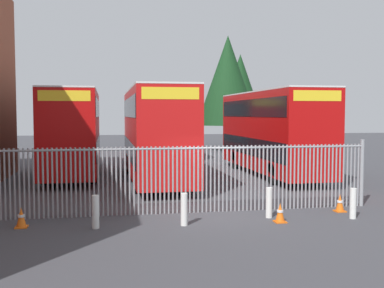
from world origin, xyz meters
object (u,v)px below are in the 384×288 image
(double_decker_bus_far_back, at_px, (159,125))
(bollard_near_right, at_px, (269,203))
(bollard_near_left, at_px, (96,212))
(bollard_far_right, at_px, (353,203))
(double_decker_bus_near_gate, at_px, (155,131))
(traffic_cone_by_gate, at_px, (280,213))
(double_decker_bus_behind_fence_left, at_px, (271,129))
(double_decker_bus_behind_fence_right, at_px, (74,129))
(bollard_center_front, at_px, (184,209))
(traffic_cone_near_kerb, at_px, (340,203))
(traffic_cone_mid_forecourt, at_px, (21,218))

(double_decker_bus_far_back, distance_m, bollard_near_right, 21.55)
(double_decker_bus_far_back, relative_size, bollard_near_left, 11.38)
(double_decker_bus_far_back, relative_size, bollard_far_right, 11.38)
(double_decker_bus_far_back, bearing_deg, double_decker_bus_near_gate, -97.31)
(double_decker_bus_near_gate, distance_m, bollard_near_right, 9.20)
(bollard_near_right, distance_m, traffic_cone_by_gate, 0.70)
(bollard_far_right, distance_m, traffic_cone_by_gate, 2.41)
(double_decker_bus_near_gate, relative_size, double_decker_bus_behind_fence_left, 1.00)
(bollard_near_right, bearing_deg, bollard_far_right, -13.56)
(double_decker_bus_near_gate, relative_size, double_decker_bus_behind_fence_right, 1.00)
(bollard_near_right, bearing_deg, double_decker_bus_behind_fence_left, 69.43)
(bollard_center_front, bearing_deg, double_decker_bus_behind_fence_right, 107.71)
(bollard_near_left, distance_m, traffic_cone_by_gate, 5.42)
(bollard_near_right, bearing_deg, traffic_cone_near_kerb, 8.76)
(double_decker_bus_behind_fence_left, relative_size, bollard_near_right, 11.38)
(double_decker_bus_near_gate, xyz_separation_m, bollard_near_left, (-2.65, -8.99, -1.95))
(double_decker_bus_behind_fence_right, distance_m, double_decker_bus_far_back, 11.30)
(bollard_near_left, height_order, traffic_cone_near_kerb, bollard_near_left)
(double_decker_bus_behind_fence_left, bearing_deg, traffic_cone_near_kerb, -96.29)
(traffic_cone_mid_forecourt, relative_size, traffic_cone_near_kerb, 1.00)
(double_decker_bus_near_gate, bearing_deg, double_decker_bus_behind_fence_right, 142.66)
(bollard_near_right, relative_size, traffic_cone_mid_forecourt, 1.61)
(double_decker_bus_behind_fence_right, xyz_separation_m, traffic_cone_by_gate, (6.78, -12.32, -2.13))
(double_decker_bus_behind_fence_left, relative_size, traffic_cone_by_gate, 18.32)
(double_decker_bus_far_back, distance_m, bollard_center_front, 22.12)
(double_decker_bus_behind_fence_left, distance_m, bollard_near_right, 10.56)
(double_decker_bus_near_gate, bearing_deg, double_decker_bus_far_back, 82.69)
(bollard_far_right, height_order, traffic_cone_by_gate, bollard_far_right)
(bollard_center_front, bearing_deg, traffic_cone_by_gate, -2.78)
(bollard_near_left, bearing_deg, double_decker_bus_near_gate, 73.55)
(double_decker_bus_behind_fence_left, bearing_deg, bollard_far_right, -96.28)
(bollard_near_left, height_order, bollard_near_right, same)
(double_decker_bus_far_back, height_order, traffic_cone_by_gate, double_decker_bus_far_back)
(bollard_center_front, bearing_deg, double_decker_bus_far_back, 85.37)
(double_decker_bus_behind_fence_left, bearing_deg, traffic_cone_mid_forecourt, -138.87)
(double_decker_bus_far_back, bearing_deg, bollard_center_front, -94.63)
(bollard_center_front, xyz_separation_m, traffic_cone_mid_forecourt, (-4.61, 0.60, -0.19))
(double_decker_bus_far_back, xyz_separation_m, traffic_cone_mid_forecourt, (-6.39, -21.36, -2.13))
(bollard_center_front, bearing_deg, bollard_far_right, -0.88)
(double_decker_bus_behind_fence_right, relative_size, traffic_cone_near_kerb, 18.32)
(bollard_center_front, distance_m, traffic_cone_near_kerb, 5.49)
(double_decker_bus_near_gate, distance_m, bollard_center_front, 9.32)
(bollard_near_left, xyz_separation_m, traffic_cone_near_kerb, (7.93, 0.81, -0.19))
(double_decker_bus_behind_fence_left, bearing_deg, bollard_center_front, -122.12)
(double_decker_bus_near_gate, distance_m, double_decker_bus_far_back, 12.95)
(double_decker_bus_behind_fence_right, relative_size, bollard_near_right, 11.38)
(traffic_cone_by_gate, bearing_deg, double_decker_bus_near_gate, 106.60)
(traffic_cone_near_kerb, bearing_deg, traffic_cone_mid_forecourt, -178.13)
(traffic_cone_mid_forecourt, bearing_deg, bollard_near_left, -12.88)
(double_decker_bus_far_back, bearing_deg, bollard_far_right, -80.94)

